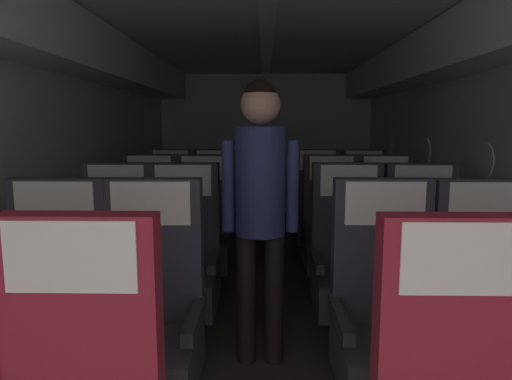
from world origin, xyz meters
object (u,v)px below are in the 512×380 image
(seat_b_left_aisle, at_px, (149,326))
(seat_c_right_window, at_px, (349,267))
(seat_b_left_window, at_px, (52,326))
(seat_e_left_window, at_px, (170,214))
(seat_d_left_aisle, at_px, (203,235))
(seat_b_right_window, at_px, (386,327))
(seat_c_right_aisle, at_px, (424,268))
(flight_attendant, at_px, (260,192))
(seat_d_right_window, at_px, (331,235))
(seat_d_right_aisle, at_px, (386,236))
(seat_c_left_aisle, at_px, (183,267))
(seat_b_right_aisle, at_px, (491,329))
(seat_e_left_aisle, at_px, (215,215))
(seat_d_left_window, at_px, (149,234))
(seat_c_left_window, at_px, (115,266))
(seat_e_right_window, at_px, (318,215))
(seat_e_right_aisle, at_px, (364,215))

(seat_b_left_aisle, distance_m, seat_c_right_window, 1.37)
(seat_b_left_window, xyz_separation_m, seat_e_left_window, (-0.01, 2.57, 0.00))
(seat_b_left_window, height_order, seat_d_left_aisle, same)
(seat_b_right_window, relative_size, seat_c_right_window, 1.00)
(seat_c_right_aisle, xyz_separation_m, flight_attendant, (-1.04, -0.29, 0.53))
(seat_b_left_window, bearing_deg, seat_d_right_window, 48.66)
(seat_b_right_window, relative_size, seat_d_right_aisle, 1.00)
(seat_c_left_aisle, height_order, seat_c_right_window, same)
(seat_b_right_window, bearing_deg, seat_c_right_window, 90.44)
(seat_d_right_window, bearing_deg, seat_e_left_window, 150.85)
(seat_c_left_aisle, distance_m, flight_attendant, 0.78)
(seat_b_right_aisle, relative_size, seat_c_right_aisle, 1.00)
(seat_b_right_window, height_order, seat_e_left_aisle, same)
(seat_d_left_window, xyz_separation_m, seat_d_left_aisle, (0.46, -0.02, 0.00))
(seat_b_left_aisle, distance_m, seat_c_left_aisle, 0.86)
(seat_d_left_window, xyz_separation_m, seat_e_left_aisle, (0.46, 0.84, 0.00))
(seat_e_left_window, bearing_deg, seat_c_right_aisle, -40.91)
(seat_b_left_window, xyz_separation_m, seat_b_right_aisle, (1.97, 0.01, 0.00))
(seat_c_left_window, bearing_deg, flight_attendant, -17.26)
(seat_e_right_window, bearing_deg, seat_e_left_aisle, -179.04)
(seat_d_left_window, xyz_separation_m, seat_e_right_aisle, (1.97, 0.83, 0.00))
(seat_e_right_aisle, bearing_deg, seat_e_right_window, 177.43)
(seat_d_left_window, relative_size, seat_d_left_aisle, 1.00)
(seat_e_left_aisle, distance_m, seat_e_right_aisle, 1.52)
(seat_b_left_window, height_order, flight_attendant, flight_attendant)
(seat_d_left_aisle, height_order, seat_e_right_window, same)
(seat_e_right_window, bearing_deg, seat_c_right_aisle, -74.71)
(seat_e_left_window, bearing_deg, seat_d_right_aisle, -23.77)
(seat_d_left_window, bearing_deg, seat_d_right_window, 0.01)
(seat_b_left_window, height_order, seat_b_right_window, same)
(seat_b_left_window, relative_size, seat_c_right_window, 1.00)
(seat_c_left_aisle, distance_m, seat_d_left_window, 0.97)
(seat_b_right_window, height_order, seat_e_right_aisle, same)
(seat_b_right_window, xyz_separation_m, seat_e_right_window, (-0.01, 2.56, 0.00))
(seat_b_left_aisle, relative_size, seat_e_left_aisle, 1.00)
(seat_b_left_window, bearing_deg, seat_e_left_window, 90.13)
(seat_b_right_aisle, distance_m, seat_b_right_window, 0.46)
(seat_b_left_aisle, xyz_separation_m, flight_attendant, (0.50, 0.57, 0.53))
(seat_c_right_window, distance_m, seat_e_right_aisle, 1.74)
(seat_b_left_window, xyz_separation_m, seat_b_left_aisle, (0.44, 0.00, 0.00))
(seat_c_right_aisle, xyz_separation_m, seat_e_left_window, (-1.98, 1.71, 0.00))
(seat_b_left_window, distance_m, seat_b_right_aisle, 1.97)
(seat_b_right_aisle, height_order, seat_d_right_window, same)
(seat_e_left_window, height_order, seat_e_right_aisle, same)
(seat_d_right_window, relative_size, flight_attendant, 0.70)
(seat_b_right_aisle, height_order, seat_e_left_window, same)
(seat_b_left_window, bearing_deg, flight_attendant, 31.50)
(seat_c_left_aisle, height_order, seat_e_right_aisle, same)
(seat_b_left_aisle, height_order, seat_d_right_window, same)
(seat_e_left_window, distance_m, flight_attendant, 2.27)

